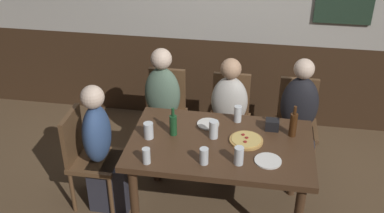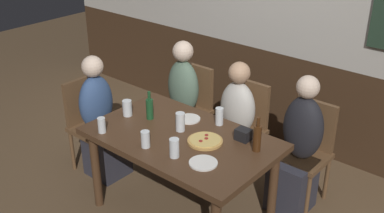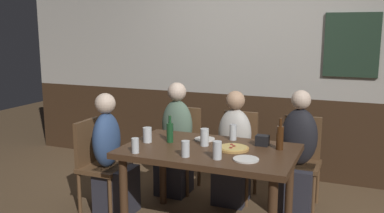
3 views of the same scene
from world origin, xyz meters
The scene contains 23 objects.
ground_plane centered at (0.00, 0.00, 0.00)m, with size 12.00×12.00×0.00m, color brown.
wall_back centered at (0.01, 1.65, 1.30)m, with size 6.40×0.13×2.60m.
dining_table centered at (0.00, 0.00, 0.65)m, with size 1.45×0.90×0.74m.
chair_right_far centered at (0.64, 0.86, 0.50)m, with size 0.40×0.40×0.88m.
chair_left_far centered at (-0.64, 0.86, 0.50)m, with size 0.40×0.40×0.88m.
chair_head_west centered at (-1.14, 0.00, 0.50)m, with size 0.40×0.40×0.88m.
chair_mid_far centered at (0.00, 0.86, 0.50)m, with size 0.40×0.40×0.88m.
person_right_far centered at (0.64, 0.70, 0.49)m, with size 0.34×0.37×1.17m.
person_left_far centered at (-0.64, 0.70, 0.50)m, with size 0.34×0.37×1.18m.
person_head_west centered at (-0.98, 0.00, 0.49)m, with size 0.37×0.34×1.15m.
person_mid_far centered at (0.00, 0.70, 0.47)m, with size 0.34×0.37×1.13m.
pizza centered at (0.20, 0.05, 0.75)m, with size 0.27×0.27×0.03m.
pint_glass_stout centered at (-0.07, 0.06, 0.81)m, with size 0.07×0.07×0.15m.
highball_clear centered at (0.10, 0.34, 0.81)m, with size 0.06×0.06×0.14m.
beer_glass_half centered at (-0.57, -0.03, 0.80)m, with size 0.08×0.08×0.13m.
tumbler_water centered at (-0.09, -0.29, 0.80)m, with size 0.07×0.07×0.13m.
tumbler_short centered at (0.16, -0.25, 0.80)m, with size 0.07×0.07×0.14m.
pint_glass_amber centered at (-0.51, -0.35, 0.79)m, with size 0.06×0.06×0.12m.
beer_bottle_green centered at (-0.39, 0.05, 0.83)m, with size 0.06×0.06×0.24m.
beer_bottle_brown centered at (0.55, 0.19, 0.85)m, with size 0.06×0.06×0.27m.
plate_white_large centered at (0.37, -0.19, 0.75)m, with size 0.20×0.20×0.01m, color white.
plate_white_small centered at (-0.13, 0.25, 0.75)m, with size 0.19×0.19×0.01m, color white.
condiment_caddy centered at (0.39, 0.26, 0.79)m, with size 0.11×0.09×0.09m, color black.
Camera 1 is at (0.27, -2.99, 2.78)m, focal length 43.00 mm.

